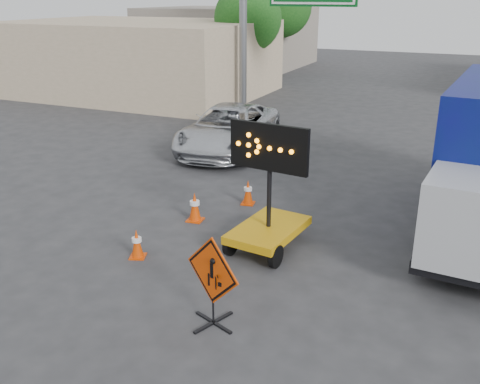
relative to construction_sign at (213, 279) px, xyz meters
The scene contains 12 objects.
ground 1.42m from the construction_sign, 120.55° to the right, with size 100.00×100.00×0.00m, color #2D2D30.
storefront_left_near 24.00m from the construction_sign, 127.41° to the left, with size 14.00×10.00×4.00m, color #C5AB8E.
storefront_left_far 36.55m from the construction_sign, 115.22° to the left, with size 12.00×10.00×4.40m, color gray.
highway_gantry 18.21m from the construction_sign, 106.39° to the left, with size 6.18×0.38×6.90m.
tree_left_near 22.95m from the construction_sign, 112.15° to the left, with size 3.71×3.71×6.03m.
tree_left_far 30.80m from the construction_sign, 108.23° to the left, with size 4.10×4.10×6.66m.
construction_sign is the anchor object (origin of this frame).
arrow_board 3.17m from the construction_sign, 93.95° to the left, with size 1.83×2.17×2.91m.
pickup_truck 11.12m from the construction_sign, 114.14° to the left, with size 2.67×5.80×1.61m, color silver.
cone_a 3.15m from the construction_sign, 149.65° to the left, with size 0.44×0.44×0.66m.
cone_b 4.63m from the construction_sign, 122.92° to the left, with size 0.43×0.43×0.76m.
cone_c 5.77m from the construction_sign, 107.57° to the left, with size 0.41×0.41×0.69m.
Camera 1 is at (4.30, -6.14, 5.45)m, focal length 40.00 mm.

